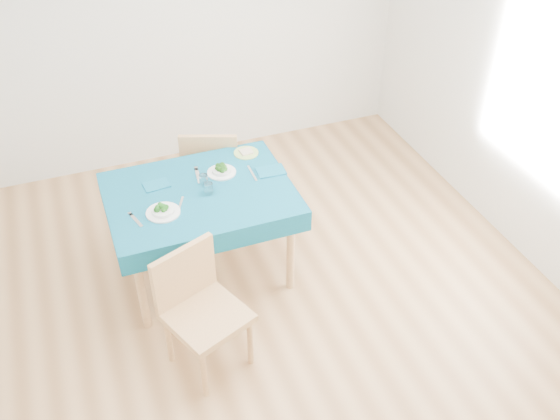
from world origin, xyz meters
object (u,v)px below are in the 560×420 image
object	(u,v)px
bowl_far	(221,169)
side_plate	(246,153)
table	(204,233)
chair_near	(205,301)
chair_far	(212,152)
bowl_near	(163,209)

from	to	relation	value
bowl_far	side_plate	xyz separation A→B (m)	(0.25, 0.19, -0.03)
table	side_plate	world-z (taller)	side_plate
bowl_far	chair_near	bearing A→B (deg)	-112.44
chair_far	bowl_near	distance (m)	1.10
side_plate	chair_far	bearing A→B (deg)	113.06
table	bowl_near	size ratio (longest dim) A/B	5.60
table	chair_near	size ratio (longest dim) A/B	1.14
side_plate	chair_near	bearing A→B (deg)	-119.09
bowl_near	bowl_far	world-z (taller)	bowl_near
table	chair_far	bearing A→B (deg)	68.81
bowl_near	side_plate	bearing A→B (deg)	33.97
table	side_plate	bearing A→B (deg)	37.65
table	bowl_far	xyz separation A→B (m)	(0.21, 0.17, 0.41)
chair_near	bowl_near	xyz separation A→B (m)	(-0.08, 0.70, 0.23)
bowl_far	side_plate	bearing A→B (deg)	36.99
bowl_near	bowl_far	bearing A→B (deg)	32.37
chair_near	bowl_near	bearing A→B (deg)	74.74
chair_far	bowl_near	size ratio (longest dim) A/B	4.93
bowl_far	table	bearing A→B (deg)	-141.60
chair_near	chair_far	xyz separation A→B (m)	(0.50, 1.61, 0.00)
chair_near	bowl_near	size ratio (longest dim) A/B	4.92
chair_far	bowl_far	world-z (taller)	chair_far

